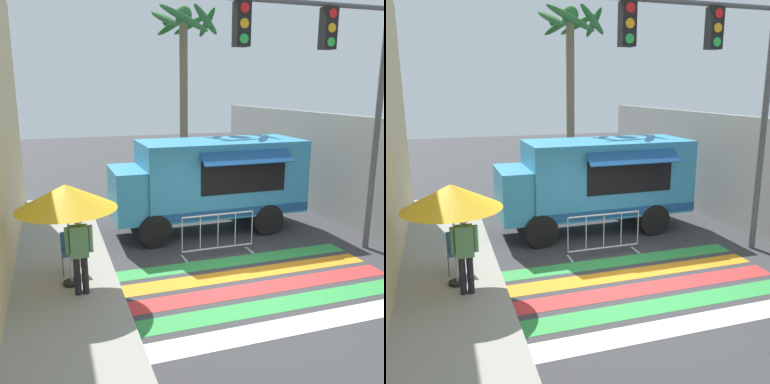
# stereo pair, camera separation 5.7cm
# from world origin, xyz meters

# --- Properties ---
(ground_plane) EXTENTS (60.00, 60.00, 0.00)m
(ground_plane) POSITION_xyz_m (0.00, 0.00, 0.00)
(ground_plane) COLOR #38383A
(sidewalk_left) EXTENTS (4.40, 16.00, 0.15)m
(sidewalk_left) POSITION_xyz_m (-4.93, 0.00, 0.07)
(sidewalk_left) COLOR #99968E
(sidewalk_left) RESTS_ON ground_plane
(concrete_wall_right) EXTENTS (0.20, 16.00, 3.36)m
(concrete_wall_right) POSITION_xyz_m (4.61, 3.00, 1.68)
(concrete_wall_right) COLOR gray
(concrete_wall_right) RESTS_ON ground_plane
(crosswalk_painted) EXTENTS (6.40, 3.60, 0.01)m
(crosswalk_painted) POSITION_xyz_m (0.00, -0.77, 0.00)
(crosswalk_painted) COLOR white
(crosswalk_painted) RESTS_ON ground_plane
(food_truck) EXTENTS (5.56, 2.48, 2.68)m
(food_truck) POSITION_xyz_m (0.37, 3.20, 1.55)
(food_truck) COLOR #338CBF
(food_truck) RESTS_ON ground_plane
(traffic_signal_pole) EXTENTS (4.92, 0.29, 6.38)m
(traffic_signal_pole) POSITION_xyz_m (2.32, 0.48, 4.59)
(traffic_signal_pole) COLOR #515456
(traffic_signal_pole) RESTS_ON ground_plane
(patio_umbrella) EXTENTS (2.02, 2.02, 2.14)m
(patio_umbrella) POSITION_xyz_m (-3.68, 0.38, 2.03)
(patio_umbrella) COLOR black
(patio_umbrella) RESTS_ON sidewalk_left
(folding_chair) EXTENTS (0.42, 0.42, 0.89)m
(folding_chair) POSITION_xyz_m (-3.64, 1.09, 0.69)
(folding_chair) COLOR #4C4C51
(folding_chair) RESTS_ON sidewalk_left
(vendor_person) EXTENTS (0.53, 0.22, 1.67)m
(vendor_person) POSITION_xyz_m (-3.51, -0.12, 1.10)
(vendor_person) COLOR black
(vendor_person) RESTS_ON sidewalk_left
(barricade_front) EXTENTS (1.92, 0.44, 1.10)m
(barricade_front) POSITION_xyz_m (-0.05, 1.25, 0.54)
(barricade_front) COLOR #B7BABF
(barricade_front) RESTS_ON ground_plane
(palm_tree) EXTENTS (2.48, 2.41, 6.93)m
(palm_tree) POSITION_xyz_m (0.86, 6.89, 5.17)
(palm_tree) COLOR #7A664C
(palm_tree) RESTS_ON ground_plane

